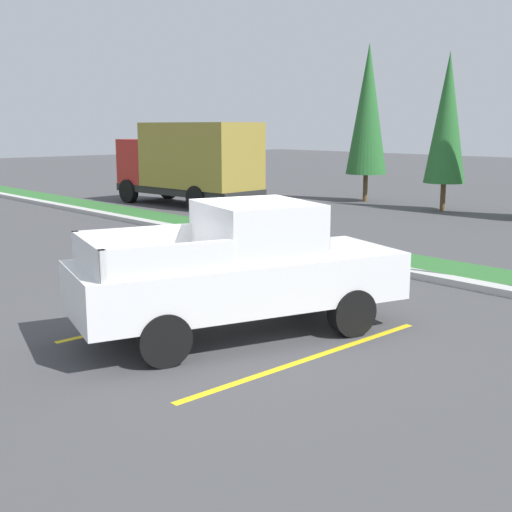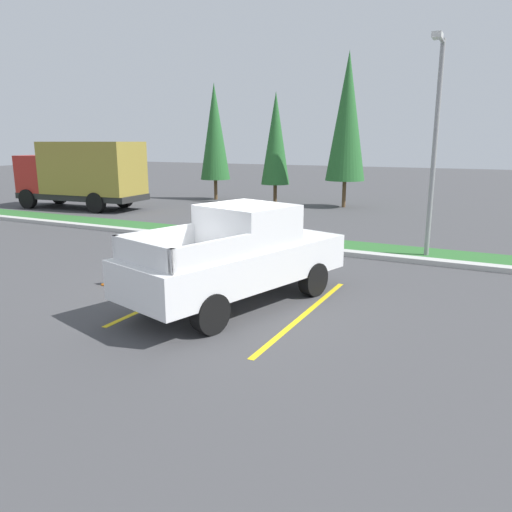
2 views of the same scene
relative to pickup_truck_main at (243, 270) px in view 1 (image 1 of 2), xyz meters
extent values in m
plane|color=#424244|center=(-0.87, 0.45, -1.04)|extent=(120.00, 120.00, 0.00)
cube|color=yellow|center=(-1.56, -0.05, -1.04)|extent=(0.12, 4.80, 0.01)
cube|color=yellow|center=(1.54, -0.05, -1.04)|extent=(0.12, 4.80, 0.01)
cube|color=#B2B2AD|center=(-0.87, 5.45, -0.97)|extent=(56.00, 0.40, 0.15)
cube|color=#2D662D|center=(-0.87, 6.55, -1.01)|extent=(56.00, 1.80, 0.06)
cylinder|color=black|center=(-0.40, 1.68, -0.66)|extent=(0.48, 0.81, 0.76)
cylinder|color=black|center=(1.23, 1.20, -0.66)|extent=(0.48, 0.81, 0.76)
cylinder|color=black|center=(-1.26, -1.30, -0.66)|extent=(0.48, 0.81, 0.76)
cylinder|color=black|center=(0.37, -1.77, -0.66)|extent=(0.48, 0.81, 0.76)
cube|color=white|center=(-0.01, -0.05, -0.16)|extent=(3.27, 5.52, 0.76)
cube|color=white|center=(0.07, 0.24, 0.64)|extent=(2.14, 2.03, 0.84)
cube|color=#2D3842|center=(0.30, 1.03, 0.69)|extent=(1.57, 0.51, 0.63)
cube|color=white|center=(-1.23, -1.21, 0.44)|extent=(0.62, 1.85, 0.44)
cube|color=white|center=(0.40, -1.68, 0.44)|extent=(0.62, 1.85, 0.44)
cube|color=white|center=(-0.67, -2.31, 0.44)|extent=(1.76, 0.60, 0.44)
cube|color=silver|center=(0.70, 2.40, -0.40)|extent=(1.78, 0.66, 0.28)
cylinder|color=black|center=(-17.24, 8.52, -0.54)|extent=(1.02, 0.38, 1.00)
cylinder|color=black|center=(-17.41, 10.71, -0.54)|extent=(1.02, 0.38, 1.00)
cylinder|color=black|center=(-12.85, 8.87, -0.54)|extent=(1.02, 0.38, 1.00)
cylinder|color=black|center=(-13.03, 11.07, -0.54)|extent=(1.02, 0.38, 1.00)
cube|color=#262626|center=(-14.73, 9.83, -0.39)|extent=(6.96, 2.84, 0.30)
cube|color=#AD231E|center=(-17.28, 9.62, 0.71)|extent=(1.78, 2.42, 1.90)
cube|color=#2D3842|center=(-18.09, 9.56, 0.96)|extent=(0.23, 2.10, 0.90)
cube|color=olive|center=(-13.94, 9.89, 1.06)|extent=(5.18, 2.79, 2.60)
cylinder|color=brown|center=(-10.65, 16.43, -0.44)|extent=(0.20, 0.20, 1.21)
cone|color=#28662D|center=(-10.65, 16.43, 2.93)|extent=(1.75, 1.75, 5.51)
cylinder|color=brown|center=(-6.60, 16.16, -0.50)|extent=(0.20, 0.20, 1.09)
cone|color=#28662D|center=(-6.60, 16.16, 2.53)|extent=(1.57, 1.57, 4.96)
cube|color=orange|center=(-3.43, -0.22, -1.02)|extent=(0.36, 0.36, 0.04)
cone|color=orange|center=(-3.43, -0.22, -0.72)|extent=(0.28, 0.28, 0.56)
cylinder|color=white|center=(-3.43, -0.22, -0.69)|extent=(0.19, 0.19, 0.07)
camera|label=1|loc=(7.72, -6.74, 2.23)|focal=46.78mm
camera|label=2|loc=(4.89, -8.87, 2.35)|focal=34.45mm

